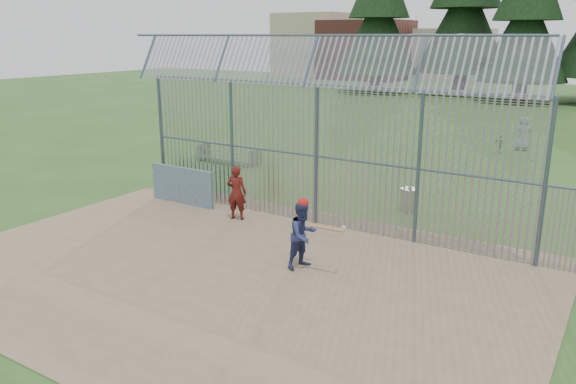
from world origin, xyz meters
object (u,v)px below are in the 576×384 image
Objects in this scene: onlooker at (237,193)px; trash_can at (409,200)px; bleacher at (229,153)px; dugout_wall at (182,185)px; batter at (303,235)px.

onlooker is 5.33m from trash_can.
dugout_wall is at bearing -65.83° from bleacher.
trash_can is (0.56, 5.48, -0.44)m from batter.
bleacher is at bearing -67.41° from onlooker.
dugout_wall is 0.83× the size of bleacher.
batter is (5.95, -2.40, 0.20)m from dugout_wall.
onlooker is at bearing -8.04° from dugout_wall.
bleacher is at bearing 114.17° from dugout_wall.
trash_can is (6.52, 3.09, -0.24)m from dugout_wall.
onlooker is at bearing -139.74° from trash_can.
onlooker reaches higher than bleacher.
trash_can is 9.42m from bleacher.
trash_can is at bearing -15.89° from bleacher.
batter is 5.53m from trash_can.
trash_can is (4.05, 3.43, -0.45)m from onlooker.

